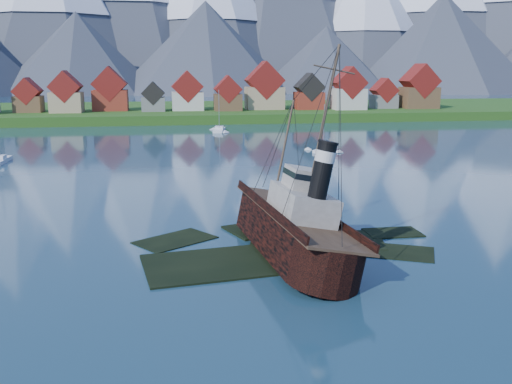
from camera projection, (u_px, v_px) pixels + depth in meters
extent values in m
plane|color=#1C3B4F|center=(268.00, 254.00, 56.32)|extent=(1400.00, 1400.00, 0.00)
cube|color=black|center=(241.00, 266.00, 54.01)|extent=(19.08, 11.42, 1.00)
cube|color=black|center=(317.00, 243.00, 61.16)|extent=(15.15, 9.76, 1.00)
cube|color=black|center=(272.00, 231.00, 65.37)|extent=(11.45, 9.06, 1.00)
cube|color=black|center=(387.00, 255.00, 57.25)|extent=(10.27, 8.34, 1.00)
cube|color=black|center=(175.00, 244.00, 60.85)|extent=(9.42, 8.68, 1.00)
cube|color=black|center=(393.00, 236.00, 63.47)|extent=(6.00, 4.00, 1.00)
cube|color=#1A4915|center=(192.00, 115.00, 220.39)|extent=(600.00, 80.00, 3.20)
cube|color=#3F3D38|center=(197.00, 124.00, 183.72)|extent=(600.00, 2.50, 2.00)
cube|color=brown|center=(29.00, 104.00, 194.34)|extent=(9.00, 8.00, 5.50)
cube|color=maroon|center=(28.00, 91.00, 193.41)|extent=(9.16, 8.16, 9.16)
cube|color=tan|center=(67.00, 102.00, 193.26)|extent=(10.50, 9.00, 6.80)
cube|color=maroon|center=(65.00, 86.00, 192.13)|extent=(10.69, 9.18, 10.69)
cube|color=maroon|center=(110.00, 100.00, 201.11)|extent=(12.00, 8.50, 7.20)
cube|color=maroon|center=(110.00, 84.00, 199.88)|extent=(12.22, 8.67, 12.22)
cube|color=slate|center=(153.00, 104.00, 198.79)|extent=(8.00, 7.00, 4.80)
cube|color=black|center=(153.00, 93.00, 197.97)|extent=(8.15, 7.14, 8.15)
cube|color=beige|center=(188.00, 101.00, 203.32)|extent=(11.00, 9.50, 6.40)
cube|color=maroon|center=(187.00, 86.00, 202.21)|extent=(11.20, 9.69, 11.20)
cube|color=brown|center=(228.00, 102.00, 201.63)|extent=(9.50, 8.00, 5.80)
cube|color=maroon|center=(228.00, 89.00, 200.64)|extent=(9.67, 8.16, 9.67)
cube|color=tan|center=(264.00, 98.00, 208.32)|extent=(13.50, 10.00, 8.00)
cube|color=maroon|center=(264.00, 80.00, 206.94)|extent=(13.75, 10.20, 13.75)
cube|color=maroon|center=(309.00, 101.00, 208.02)|extent=(10.00, 8.50, 6.20)
cube|color=black|center=(309.00, 87.00, 206.97)|extent=(10.18, 8.67, 10.18)
cube|color=beige|center=(348.00, 99.00, 207.08)|extent=(11.50, 9.00, 7.50)
cube|color=maroon|center=(349.00, 83.00, 205.83)|extent=(11.71, 9.18, 11.71)
cube|color=slate|center=(383.00, 101.00, 213.46)|extent=(9.00, 7.50, 5.00)
cube|color=maroon|center=(384.00, 90.00, 212.58)|extent=(9.16, 7.65, 9.16)
cube|color=brown|center=(419.00, 98.00, 213.18)|extent=(12.50, 10.00, 7.80)
cube|color=maroon|center=(420.00, 81.00, 211.87)|extent=(12.73, 10.20, 12.73)
cone|color=#2D333D|center=(209.00, 6.00, 499.31)|extent=(170.00, 170.00, 145.00)
cone|color=#2D333D|center=(365.00, 19.00, 512.82)|extent=(150.00, 150.00, 125.00)
cone|color=#2D333D|center=(78.00, 54.00, 400.98)|extent=(120.00, 120.00, 58.00)
cone|color=#2D333D|center=(206.00, 49.00, 408.80)|extent=(136.00, 136.00, 66.00)
cone|color=#2D333D|center=(326.00, 60.00, 427.89)|extent=(110.00, 110.00, 50.00)
cone|color=#2D333D|center=(441.00, 44.00, 435.83)|extent=(150.00, 150.00, 75.00)
cube|color=black|center=(288.00, 234.00, 55.90)|extent=(6.32, 18.20, 3.79)
cone|color=black|center=(267.00, 206.00, 67.30)|extent=(6.32, 6.32, 6.32)
cylinder|color=black|center=(310.00, 265.00, 47.12)|extent=(6.32, 6.32, 3.79)
cube|color=#4C3826|center=(288.00, 215.00, 55.47)|extent=(6.19, 24.01, 0.23)
cube|color=black|center=(257.00, 212.00, 54.93)|extent=(0.18, 23.25, 0.81)
cube|color=black|center=(318.00, 209.00, 55.84)|extent=(0.18, 23.25, 0.81)
cube|color=#ADA89E|center=(291.00, 204.00, 53.88)|extent=(4.69, 7.67, 2.71)
cube|color=#ADA89E|center=(289.00, 178.00, 54.25)|extent=(3.25, 3.61, 1.99)
cylinder|color=black|center=(299.00, 169.00, 50.17)|extent=(1.72, 1.72, 5.06)
cylinder|color=silver|center=(299.00, 155.00, 49.90)|extent=(1.81, 1.81, 0.99)
cylinder|color=#473828|center=(275.00, 148.00, 61.26)|extent=(0.25, 0.25, 10.83)
cylinder|color=#473828|center=(295.00, 107.00, 51.03)|extent=(0.29, 0.29, 11.74)
cube|color=white|center=(0.00, 162.00, 109.97)|extent=(2.46, 9.70, 1.22)
cube|color=white|center=(323.00, 151.00, 125.15)|extent=(6.25, 7.45, 1.11)
cube|color=white|center=(323.00, 147.00, 124.96)|extent=(2.69, 2.79, 0.65)
cylinder|color=gray|center=(324.00, 126.00, 124.01)|extent=(0.13, 0.13, 9.58)
cube|color=white|center=(219.00, 131.00, 164.09)|extent=(4.64, 10.94, 1.28)
cube|color=white|center=(219.00, 127.00, 163.88)|extent=(2.87, 3.37, 0.74)
cylinder|color=gray|center=(219.00, 109.00, 162.77)|extent=(0.15, 0.15, 11.05)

